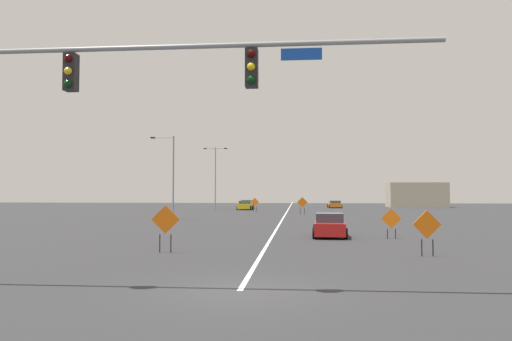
# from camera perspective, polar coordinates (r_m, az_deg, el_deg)

# --- Properties ---
(ground) EXTENTS (203.68, 203.68, 0.00)m
(ground) POSITION_cam_1_polar(r_m,az_deg,el_deg) (13.06, -1.96, -14.17)
(ground) COLOR #2D2D30
(road_centre_stripe) EXTENTS (0.16, 113.16, 0.01)m
(road_centre_stripe) POSITION_cam_1_polar(r_m,az_deg,el_deg) (69.34, 3.82, -4.75)
(road_centre_stripe) COLOR white
(road_centre_stripe) RESTS_ON ground
(traffic_signal_assembly) EXTENTS (15.34, 0.44, 7.18)m
(traffic_signal_assembly) POSITION_cam_1_polar(r_m,az_deg,el_deg) (14.39, -20.81, 8.78)
(traffic_signal_assembly) COLOR gray
(traffic_signal_assembly) RESTS_ON ground
(street_lamp_near_left) EXTENTS (2.37, 0.24, 8.10)m
(street_lamp_near_left) POSITION_cam_1_polar(r_m,az_deg,el_deg) (47.20, -10.06, -0.25)
(street_lamp_near_left) COLOR gray
(street_lamp_near_left) RESTS_ON ground
(street_lamp_near_right) EXTENTS (3.45, 0.24, 9.07)m
(street_lamp_near_right) POSITION_cam_1_polar(r_m,az_deg,el_deg) (69.10, -4.87, -0.36)
(street_lamp_near_right) COLOR gray
(street_lamp_near_right) RESTS_ON ground
(construction_sign_left_lane) EXTENTS (1.09, 0.26, 1.88)m
(construction_sign_left_lane) POSITION_cam_1_polar(r_m,az_deg,el_deg) (63.03, -0.13, -3.88)
(construction_sign_left_lane) COLOR orange
(construction_sign_left_lane) RESTS_ON ground
(construction_sign_median_near) EXTENTS (1.17, 0.12, 1.88)m
(construction_sign_median_near) POSITION_cam_1_polar(r_m,az_deg,el_deg) (20.86, 19.73, -6.37)
(construction_sign_median_near) COLOR orange
(construction_sign_median_near) RESTS_ON ground
(construction_sign_right_shoulder) EXTENTS (1.24, 0.15, 2.05)m
(construction_sign_right_shoulder) POSITION_cam_1_polar(r_m,az_deg,el_deg) (21.25, -10.74, -6.08)
(construction_sign_right_shoulder) COLOR orange
(construction_sign_right_shoulder) RESTS_ON ground
(construction_sign_median_far) EXTENTS (1.25, 0.05, 2.04)m
(construction_sign_median_far) POSITION_cam_1_polar(r_m,az_deg,el_deg) (56.57, 5.55, -3.92)
(construction_sign_median_far) COLOR orange
(construction_sign_median_far) RESTS_ON ground
(construction_sign_right_lane) EXTENTS (1.11, 0.24, 1.70)m
(construction_sign_right_lane) POSITION_cam_1_polar(r_m,az_deg,el_deg) (27.97, 15.84, -5.70)
(construction_sign_right_lane) COLOR orange
(construction_sign_right_lane) RESTS_ON ground
(car_green_near) EXTENTS (2.37, 4.70, 1.32)m
(car_green_near) POSITION_cam_1_polar(r_m,az_deg,el_deg) (77.85, -1.12, -4.07)
(car_green_near) COLOR #196B38
(car_green_near) RESTS_ON ground
(car_yellow_distant) EXTENTS (2.18, 3.94, 1.31)m
(car_yellow_distant) POSITION_cam_1_polar(r_m,az_deg,el_deg) (71.19, -1.30, -4.20)
(car_yellow_distant) COLOR gold
(car_yellow_distant) RESTS_ON ground
(car_red_passing) EXTENTS (2.09, 4.01, 1.39)m
(car_red_passing) POSITION_cam_1_polar(r_m,az_deg,el_deg) (28.46, 8.76, -6.54)
(car_red_passing) COLOR red
(car_red_passing) RESTS_ON ground
(car_orange_far) EXTENTS (2.24, 4.54, 1.20)m
(car_orange_far) POSITION_cam_1_polar(r_m,az_deg,el_deg) (80.74, 9.36, -4.00)
(car_orange_far) COLOR orange
(car_orange_far) RESTS_ON ground
(roadside_building_east) EXTENTS (9.80, 5.20, 4.27)m
(roadside_building_east) POSITION_cam_1_polar(r_m,az_deg,el_deg) (88.11, 18.58, -2.77)
(roadside_building_east) COLOR #B2A893
(roadside_building_east) RESTS_ON ground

